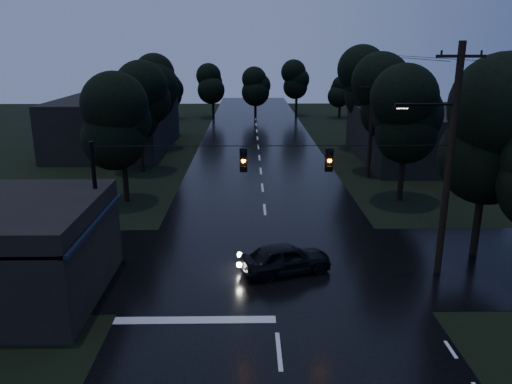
{
  "coord_description": "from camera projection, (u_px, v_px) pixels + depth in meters",
  "views": [
    {
      "loc": [
        -0.98,
        -9.43,
        9.78
      ],
      "look_at": [
        -0.62,
        14.66,
        2.73
      ],
      "focal_mm": 35.0,
      "sensor_mm": 36.0,
      "label": 1
    }
  ],
  "objects": [
    {
      "name": "tree_left_c",
      "position": [
        153.0,
        87.0,
        48.36
      ],
      "size": [
        4.48,
        4.48,
        9.44
      ],
      "color": "black",
      "rests_on": "ground"
    },
    {
      "name": "tree_right_c",
      "position": [
        363.0,
        83.0,
        48.55
      ],
      "size": [
        4.76,
        4.76,
        10.03
      ],
      "color": "black",
      "rests_on": "ground"
    },
    {
      "name": "tree_left_b",
      "position": [
        138.0,
        102.0,
        38.88
      ],
      "size": [
        4.2,
        4.2,
        8.85
      ],
      "color": "black",
      "rests_on": "ground"
    },
    {
      "name": "main_road",
      "position": [
        261.0,
        171.0,
        40.6
      ],
      "size": [
        12.0,
        120.0,
        0.02
      ],
      "primitive_type": "cube",
      "color": "black",
      "rests_on": "ground"
    },
    {
      "name": "anchor_pole_left",
      "position": [
        97.0,
        210.0,
        21.41
      ],
      "size": [
        0.18,
        0.18,
        6.0
      ],
      "primitive_type": "cylinder",
      "color": "black",
      "rests_on": "ground"
    },
    {
      "name": "tree_left_a",
      "position": [
        121.0,
        121.0,
        31.31
      ],
      "size": [
        3.92,
        3.92,
        8.26
      ],
      "color": "black",
      "rests_on": "ground"
    },
    {
      "name": "tree_right_a",
      "position": [
        406.0,
        115.0,
        31.47
      ],
      "size": [
        4.2,
        4.2,
        8.85
      ],
      "color": "black",
      "rests_on": "ground"
    },
    {
      "name": "car",
      "position": [
        286.0,
        258.0,
        22.22
      ],
      "size": [
        4.38,
        2.83,
        1.39
      ],
      "primitive_type": "imported",
      "rotation": [
        0.0,
        0.0,
        1.89
      ],
      "color": "black",
      "rests_on": "ground"
    },
    {
      "name": "tree_corner_near",
      "position": [
        489.0,
        133.0,
        22.74
      ],
      "size": [
        4.48,
        4.48,
        9.44
      ],
      "color": "black",
      "rests_on": "ground"
    },
    {
      "name": "tree_right_b",
      "position": [
        383.0,
        97.0,
        39.05
      ],
      "size": [
        4.48,
        4.48,
        9.44
      ],
      "color": "black",
      "rests_on": "ground"
    },
    {
      "name": "building_far_left",
      "position": [
        117.0,
        123.0,
        49.29
      ],
      "size": [
        10.0,
        16.0,
        5.0
      ],
      "primitive_type": "cube",
      "color": "black",
      "rests_on": "ground"
    },
    {
      "name": "cross_street",
      "position": [
        270.0,
        264.0,
        23.32
      ],
      "size": [
        60.0,
        9.0,
        0.02
      ],
      "primitive_type": "cube",
      "color": "black",
      "rests_on": "ground"
    },
    {
      "name": "building_far_right",
      "position": [
        418.0,
        136.0,
        44.02
      ],
      "size": [
        10.0,
        14.0,
        4.4
      ],
      "primitive_type": "cube",
      "color": "black",
      "rests_on": "ground"
    },
    {
      "name": "span_signals",
      "position": [
        285.0,
        159.0,
        20.89
      ],
      "size": [
        15.0,
        0.37,
        1.12
      ],
      "color": "black",
      "rests_on": "ground"
    },
    {
      "name": "utility_pole_main",
      "position": [
        448.0,
        158.0,
        20.99
      ],
      "size": [
        3.5,
        0.3,
        10.0
      ],
      "color": "black",
      "rests_on": "ground"
    },
    {
      "name": "utility_pole_far",
      "position": [
        371.0,
        127.0,
        37.71
      ],
      "size": [
        2.0,
        0.3,
        7.5
      ],
      "color": "black",
      "rests_on": "ground"
    }
  ]
}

